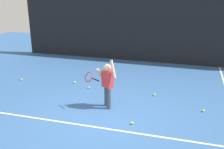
{
  "coord_description": "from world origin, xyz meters",
  "views": [
    {
      "loc": [
        1.84,
        -5.54,
        3.17
      ],
      "look_at": [
        -0.05,
        0.95,
        0.85
      ],
      "focal_mm": 42.91,
      "sensor_mm": 36.0,
      "label": 1
    }
  ],
  "objects_px": {
    "tennis_ball_2": "(22,79)",
    "tennis_ball_5": "(154,95)",
    "tennis_ball_4": "(132,123)",
    "tennis_ball_0": "(203,111)",
    "tennis_ball_1": "(75,82)",
    "tennis_player": "(107,82)",
    "tennis_ball_6": "(89,88)"
  },
  "relations": [
    {
      "from": "tennis_player",
      "to": "tennis_ball_0",
      "type": "bearing_deg",
      "value": 42.94
    },
    {
      "from": "tennis_player",
      "to": "tennis_ball_1",
      "type": "xyz_separation_m",
      "value": [
        -1.57,
        1.43,
        -0.69
      ]
    },
    {
      "from": "tennis_player",
      "to": "tennis_ball_4",
      "type": "relative_size",
      "value": 20.46
    },
    {
      "from": "tennis_player",
      "to": "tennis_ball_0",
      "type": "xyz_separation_m",
      "value": [
        2.48,
        0.44,
        -0.69
      ]
    },
    {
      "from": "tennis_ball_1",
      "to": "tennis_ball_5",
      "type": "bearing_deg",
      "value": -6.6
    },
    {
      "from": "tennis_player",
      "to": "tennis_ball_5",
      "type": "xyz_separation_m",
      "value": [
        1.13,
        1.12,
        -0.69
      ]
    },
    {
      "from": "tennis_ball_2",
      "to": "tennis_ball_4",
      "type": "xyz_separation_m",
      "value": [
        4.28,
        -1.9,
        0.0
      ]
    },
    {
      "from": "tennis_ball_0",
      "to": "tennis_ball_2",
      "type": "height_order",
      "value": "same"
    },
    {
      "from": "tennis_ball_2",
      "to": "tennis_ball_5",
      "type": "distance_m",
      "value": 4.56
    },
    {
      "from": "tennis_ball_2",
      "to": "tennis_ball_6",
      "type": "relative_size",
      "value": 1.0
    },
    {
      "from": "tennis_ball_6",
      "to": "tennis_ball_4",
      "type": "bearing_deg",
      "value": -45.76
    },
    {
      "from": "tennis_ball_5",
      "to": "tennis_ball_6",
      "type": "xyz_separation_m",
      "value": [
        -2.07,
        0.0,
        0.0
      ]
    },
    {
      "from": "tennis_player",
      "to": "tennis_ball_4",
      "type": "xyz_separation_m",
      "value": [
        0.84,
        -0.72,
        -0.69
      ]
    },
    {
      "from": "tennis_player",
      "to": "tennis_ball_6",
      "type": "bearing_deg",
      "value": 163.13
    },
    {
      "from": "tennis_ball_2",
      "to": "tennis_ball_4",
      "type": "bearing_deg",
      "value": -23.94
    },
    {
      "from": "tennis_ball_0",
      "to": "tennis_ball_6",
      "type": "relative_size",
      "value": 1.0
    },
    {
      "from": "tennis_ball_0",
      "to": "tennis_ball_4",
      "type": "bearing_deg",
      "value": -144.92
    },
    {
      "from": "tennis_ball_2",
      "to": "tennis_ball_5",
      "type": "xyz_separation_m",
      "value": [
        4.56,
        -0.07,
        0.0
      ]
    },
    {
      "from": "tennis_ball_5",
      "to": "tennis_player",
      "type": "bearing_deg",
      "value": -135.23
    },
    {
      "from": "tennis_ball_1",
      "to": "tennis_ball_6",
      "type": "relative_size",
      "value": 1.0
    },
    {
      "from": "tennis_ball_1",
      "to": "tennis_ball_6",
      "type": "height_order",
      "value": "same"
    },
    {
      "from": "tennis_ball_4",
      "to": "tennis_ball_6",
      "type": "xyz_separation_m",
      "value": [
        -1.79,
        1.83,
        0.0
      ]
    },
    {
      "from": "tennis_ball_0",
      "to": "tennis_ball_4",
      "type": "distance_m",
      "value": 2.0
    },
    {
      "from": "tennis_ball_5",
      "to": "tennis_ball_6",
      "type": "bearing_deg",
      "value": 179.98
    },
    {
      "from": "tennis_player",
      "to": "tennis_ball_4",
      "type": "distance_m",
      "value": 1.31
    },
    {
      "from": "tennis_ball_0",
      "to": "tennis_ball_5",
      "type": "height_order",
      "value": "same"
    },
    {
      "from": "tennis_player",
      "to": "tennis_ball_6",
      "type": "height_order",
      "value": "tennis_player"
    },
    {
      "from": "tennis_ball_4",
      "to": "tennis_ball_5",
      "type": "height_order",
      "value": "same"
    },
    {
      "from": "tennis_ball_6",
      "to": "tennis_player",
      "type": "bearing_deg",
      "value": -49.85
    },
    {
      "from": "tennis_ball_1",
      "to": "tennis_ball_4",
      "type": "relative_size",
      "value": 1.0
    },
    {
      "from": "tennis_ball_0",
      "to": "tennis_ball_1",
      "type": "distance_m",
      "value": 4.17
    },
    {
      "from": "tennis_ball_5",
      "to": "tennis_ball_6",
      "type": "height_order",
      "value": "same"
    }
  ]
}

